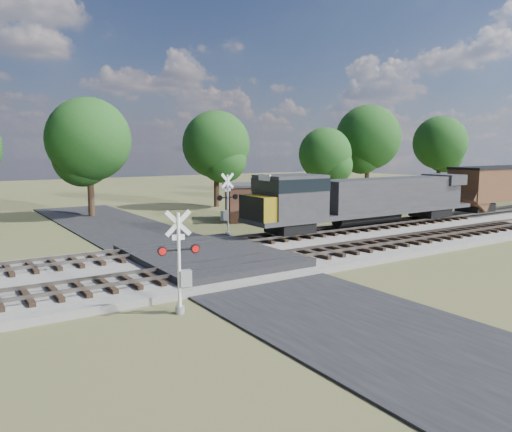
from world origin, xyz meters
TOP-DOWN VIEW (x-y plane):
  - ground at (0.00, 0.00)m, footprint 160.00×160.00m
  - ballast_bed at (10.00, 0.50)m, footprint 140.00×10.00m
  - road at (0.00, 0.00)m, footprint 7.00×60.00m
  - crossing_panel at (0.00, 0.50)m, footprint 7.00×9.00m
  - track_near at (3.12, -2.00)m, footprint 140.00×2.60m
  - track_far at (3.12, 3.00)m, footprint 140.00×2.60m
  - crossing_signal_near at (-4.44, -5.96)m, footprint 1.51×0.41m
  - crossing_signal_far at (4.82, 6.87)m, footprint 1.73×0.45m
  - equipment_shed at (10.58, 12.71)m, footprint 5.88×5.88m
  - treeline at (8.11, 21.32)m, footprint 86.59×10.23m

SIDE VIEW (x-z plane):
  - ground at x=0.00m, z-range 0.00..0.00m
  - road at x=0.00m, z-range 0.00..0.08m
  - ballast_bed at x=10.00m, z-range 0.00..0.30m
  - crossing_panel at x=0.00m, z-range 0.01..0.62m
  - track_near at x=3.12m, z-range 0.25..0.58m
  - track_far at x=3.12m, z-range 0.25..0.58m
  - equipment_shed at x=10.58m, z-range 0.02..3.06m
  - crossing_signal_near at x=-4.44m, z-range -0.32..3.47m
  - crossing_signal_far at x=4.82m, z-range -0.36..3.95m
  - treeline at x=8.11m, z-range 0.92..12.09m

